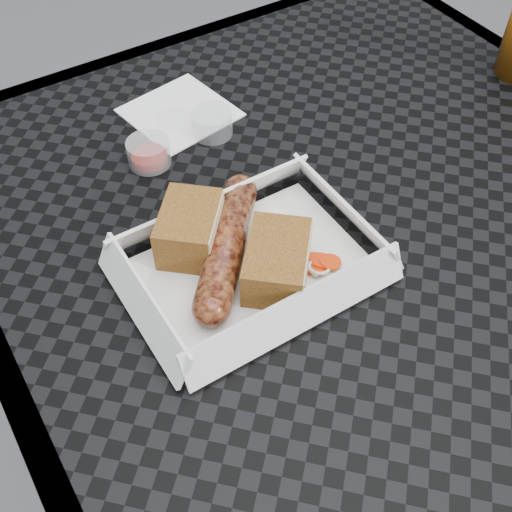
{
  "coord_description": "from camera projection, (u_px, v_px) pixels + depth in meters",
  "views": [
    {
      "loc": [
        -0.35,
        -0.39,
        1.25
      ],
      "look_at": [
        -0.14,
        -0.05,
        0.78
      ],
      "focal_mm": 45.0,
      "sensor_mm": 36.0,
      "label": 1
    }
  ],
  "objects": [
    {
      "name": "bratwurst",
      "position": [
        227.0,
        245.0,
        0.64
      ],
      "size": [
        0.14,
        0.15,
        0.04
      ],
      "rotation": [
        0.0,
        0.0,
        0.85
      ],
      "color": "brown",
      "rests_on": "food_tray"
    },
    {
      "name": "food_tray",
      "position": [
        251.0,
        268.0,
        0.65
      ],
      "size": [
        0.22,
        0.15,
        0.0
      ],
      "primitive_type": "cube",
      "color": "white",
      "rests_on": "patio_table"
    },
    {
      "name": "condiment_cup_sauce",
      "position": [
        149.0,
        152.0,
        0.74
      ],
      "size": [
        0.05,
        0.05,
        0.03
      ],
      "primitive_type": "cylinder",
      "color": "maroon",
      "rests_on": "patio_table"
    },
    {
      "name": "patio_table",
      "position": [
        333.0,
        242.0,
        0.77
      ],
      "size": [
        0.8,
        0.8,
        0.74
      ],
      "color": "black",
      "rests_on": "ground"
    },
    {
      "name": "ground",
      "position": [
        302.0,
        464.0,
        1.28
      ],
      "size": [
        60.0,
        60.0,
        0.0
      ],
      "primitive_type": "plane",
      "color": "#535355",
      "rests_on": "ground"
    },
    {
      "name": "bread_far",
      "position": [
        277.0,
        262.0,
        0.62
      ],
      "size": [
        0.1,
        0.1,
        0.04
      ],
      "primitive_type": "cube",
      "rotation": [
        0.0,
        0.0,
        0.85
      ],
      "color": "brown",
      "rests_on": "food_tray"
    },
    {
      "name": "napkin",
      "position": [
        180.0,
        112.0,
        0.81
      ],
      "size": [
        0.14,
        0.14,
        0.0
      ],
      "primitive_type": "cube",
      "rotation": [
        0.0,
        0.0,
        0.17
      ],
      "color": "white",
      "rests_on": "patio_table"
    },
    {
      "name": "condiment_cup_empty",
      "position": [
        212.0,
        123.0,
        0.78
      ],
      "size": [
        0.05,
        0.05,
        0.03
      ],
      "primitive_type": "cylinder",
      "color": "silver",
      "rests_on": "patio_table"
    },
    {
      "name": "veg_garnish",
      "position": [
        313.0,
        264.0,
        0.65
      ],
      "size": [
        0.03,
        0.03,
        0.0
      ],
      "color": "red",
      "rests_on": "food_tray"
    },
    {
      "name": "bread_near",
      "position": [
        190.0,
        229.0,
        0.65
      ],
      "size": [
        0.09,
        0.09,
        0.05
      ],
      "primitive_type": "cube",
      "rotation": [
        0.0,
        0.0,
        0.85
      ],
      "color": "brown",
      "rests_on": "food_tray"
    }
  ]
}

